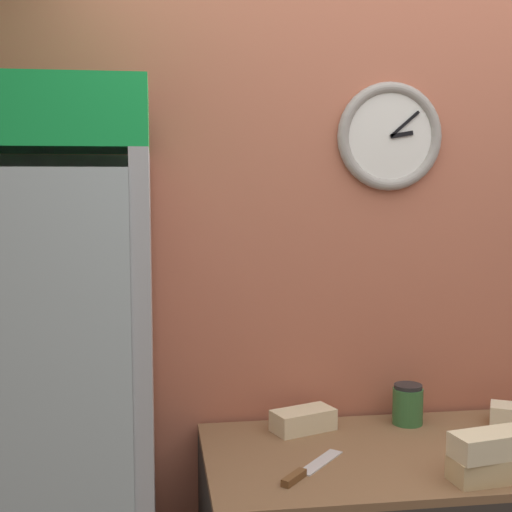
{
  "coord_description": "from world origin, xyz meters",
  "views": [
    {
      "loc": [
        -0.93,
        -1.22,
        1.74
      ],
      "look_at": [
        -0.62,
        0.97,
        1.49
      ],
      "focal_mm": 50.0,
      "sensor_mm": 36.0,
      "label": 1
    }
  ],
  "objects_px": {
    "condiment_jar": "(408,404)",
    "sandwich_stack_middle": "(494,444)",
    "sandwich_flat_left": "(303,420)",
    "beverage_cooler": "(26,393)",
    "sandwich_stack_bottom": "(493,468)",
    "chefs_knife": "(305,472)"
  },
  "relations": [
    {
      "from": "sandwich_stack_middle",
      "to": "sandwich_flat_left",
      "type": "xyz_separation_m",
      "value": [
        -0.46,
        0.48,
        -0.07
      ]
    },
    {
      "from": "beverage_cooler",
      "to": "sandwich_flat_left",
      "type": "xyz_separation_m",
      "value": [
        0.89,
        0.18,
        -0.19
      ]
    },
    {
      "from": "sandwich_stack_middle",
      "to": "chefs_knife",
      "type": "bearing_deg",
      "value": 167.45
    },
    {
      "from": "beverage_cooler",
      "to": "condiment_jar",
      "type": "relative_size",
      "value": 13.93
    },
    {
      "from": "sandwich_stack_bottom",
      "to": "sandwich_flat_left",
      "type": "relative_size",
      "value": 1.1
    },
    {
      "from": "beverage_cooler",
      "to": "sandwich_stack_bottom",
      "type": "xyz_separation_m",
      "value": [
        1.35,
        -0.3,
        -0.19
      ]
    },
    {
      "from": "sandwich_stack_middle",
      "to": "sandwich_flat_left",
      "type": "bearing_deg",
      "value": 133.77
    },
    {
      "from": "sandwich_stack_bottom",
      "to": "sandwich_flat_left",
      "type": "height_order",
      "value": "sandwich_flat_left"
    },
    {
      "from": "sandwich_stack_bottom",
      "to": "beverage_cooler",
      "type": "bearing_deg",
      "value": 167.39
    },
    {
      "from": "sandwich_stack_middle",
      "to": "sandwich_flat_left",
      "type": "height_order",
      "value": "sandwich_stack_middle"
    },
    {
      "from": "sandwich_stack_bottom",
      "to": "sandwich_stack_middle",
      "type": "relative_size",
      "value": 0.98
    },
    {
      "from": "chefs_knife",
      "to": "sandwich_stack_bottom",
      "type": "bearing_deg",
      "value": -12.55
    },
    {
      "from": "sandwich_flat_left",
      "to": "sandwich_stack_bottom",
      "type": "bearing_deg",
      "value": -46.23
    },
    {
      "from": "condiment_jar",
      "to": "sandwich_stack_bottom",
      "type": "bearing_deg",
      "value": -81.08
    },
    {
      "from": "sandwich_stack_bottom",
      "to": "condiment_jar",
      "type": "xyz_separation_m",
      "value": [
        -0.08,
        0.49,
        0.03
      ]
    },
    {
      "from": "sandwich_stack_bottom",
      "to": "condiment_jar",
      "type": "bearing_deg",
      "value": 98.92
    },
    {
      "from": "sandwich_stack_bottom",
      "to": "chefs_knife",
      "type": "height_order",
      "value": "sandwich_stack_bottom"
    },
    {
      "from": "condiment_jar",
      "to": "chefs_knife",
      "type": "bearing_deg",
      "value": -140.47
    },
    {
      "from": "sandwich_flat_left",
      "to": "condiment_jar",
      "type": "xyz_separation_m",
      "value": [
        0.38,
        0.01,
        0.03
      ]
    },
    {
      "from": "beverage_cooler",
      "to": "condiment_jar",
      "type": "height_order",
      "value": "beverage_cooler"
    },
    {
      "from": "condiment_jar",
      "to": "sandwich_stack_middle",
      "type": "bearing_deg",
      "value": -81.08
    },
    {
      "from": "chefs_knife",
      "to": "condiment_jar",
      "type": "bearing_deg",
      "value": 39.53
    }
  ]
}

